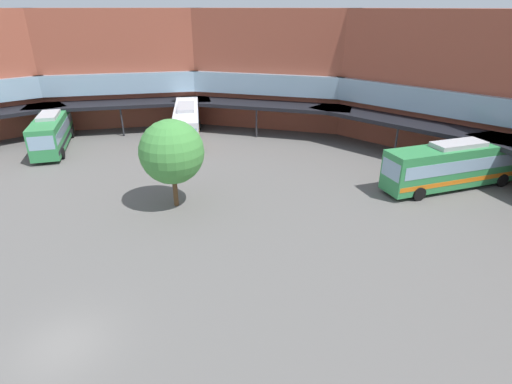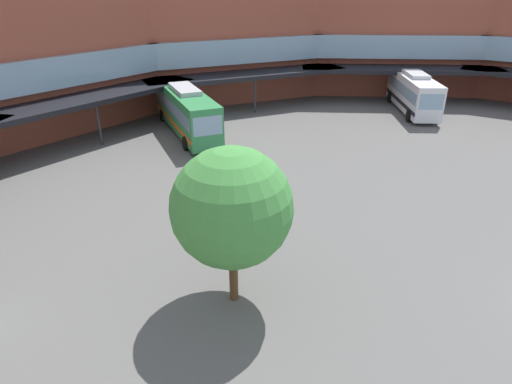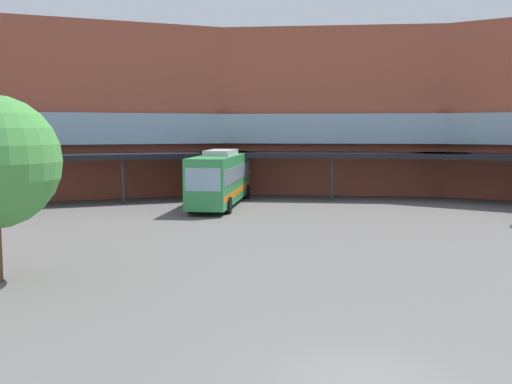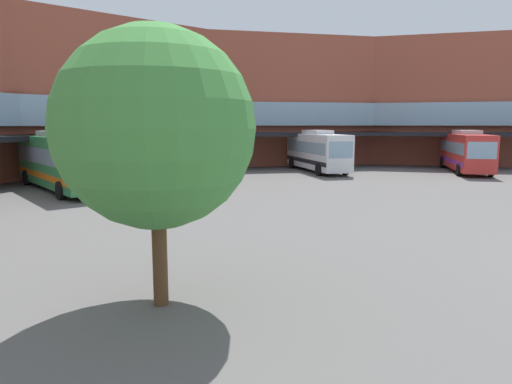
# 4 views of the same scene
# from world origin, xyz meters

# --- Properties ---
(station_building) EXTENTS (87.05, 48.37, 13.67)m
(station_building) POSITION_xyz_m (0.00, 23.62, 6.59)
(station_building) COLOR #9E4C38
(station_building) RESTS_ON ground
(bus_0) EXTENTS (8.13, 12.11, 3.96)m
(bus_0) POSITION_xyz_m (6.48, 29.79, 2.01)
(bus_0) COLOR #338C4C
(bus_0) RESTS_ON ground
(bus_4) EXTENTS (9.95, 8.34, 3.87)m
(bus_4) POSITION_xyz_m (25.17, 17.20, 1.95)
(bus_4) COLOR white
(bus_4) RESTS_ON ground
(plaza_tree) EXTENTS (4.71, 4.71, 6.66)m
(plaza_tree) POSITION_xyz_m (-7.67, 12.10, 4.29)
(plaza_tree) COLOR brown
(plaza_tree) RESTS_ON ground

